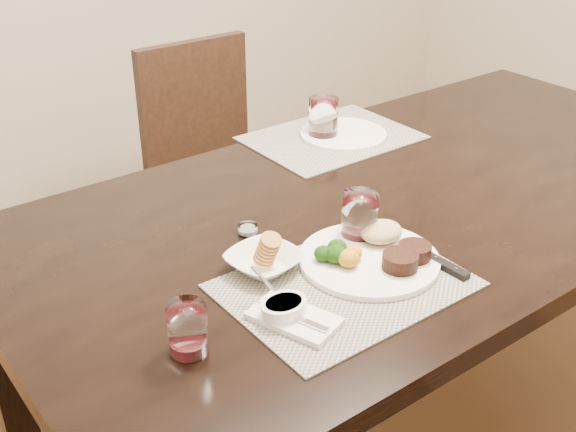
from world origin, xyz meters
TOP-DOWN VIEW (x-y plane):
  - ground_plane at (0.00, 0.00)m, footprint 4.50×4.50m
  - dining_table at (0.00, 0.00)m, footprint 2.00×1.00m
  - chair_far at (0.00, 0.93)m, footprint 0.42×0.42m
  - placemat_near at (-0.40, -0.22)m, footprint 0.46×0.34m
  - placemat_far at (0.07, 0.37)m, footprint 0.46×0.34m
  - dinner_plate at (-0.29, -0.20)m, footprint 0.29×0.29m
  - napkin_fork at (-0.55, -0.26)m, footprint 0.14×0.18m
  - steak_knife at (-0.20, -0.27)m, footprint 0.03×0.26m
  - cracker_bowl at (-0.49, -0.08)m, footprint 0.17×0.17m
  - sauce_ramekin at (-0.56, -0.24)m, footprint 0.09×0.13m
  - wine_glass_near at (-0.26, -0.11)m, footprint 0.08×0.08m
  - far_plate at (0.10, 0.36)m, footprint 0.25×0.25m
  - wine_glass_far at (0.04, 0.38)m, footprint 0.08×0.08m
  - wine_glass_side at (-0.74, -0.21)m, footprint 0.07×0.07m
  - salt_cellar at (-0.43, 0.06)m, footprint 0.04×0.04m

SIDE VIEW (x-z plane):
  - ground_plane at x=0.00m, z-range 0.00..0.00m
  - chair_far at x=0.00m, z-range 0.05..0.95m
  - dining_table at x=0.00m, z-range 0.29..1.04m
  - placemat_near at x=-0.40m, z-range 0.75..0.75m
  - placemat_far at x=0.07m, z-range 0.75..0.75m
  - salt_cellar at x=-0.43m, z-range 0.75..0.77m
  - far_plate at x=0.10m, z-range 0.75..0.76m
  - steak_knife at x=-0.20m, z-range 0.75..0.77m
  - napkin_fork at x=-0.55m, z-range 0.75..0.77m
  - dinner_plate at x=-0.29m, z-range 0.74..0.80m
  - cracker_bowl at x=-0.49m, z-range 0.74..0.81m
  - sauce_ramekin at x=-0.56m, z-range 0.74..0.81m
  - wine_glass_side at x=-0.74m, z-range 0.74..0.84m
  - wine_glass_near at x=-0.26m, z-range 0.75..0.86m
  - wine_glass_far at x=0.04m, z-range 0.75..0.86m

